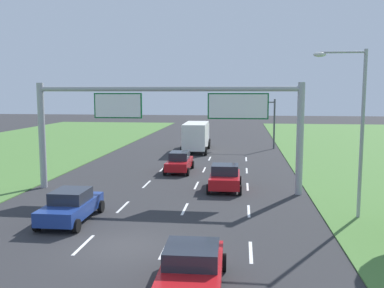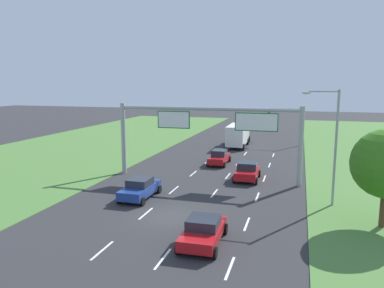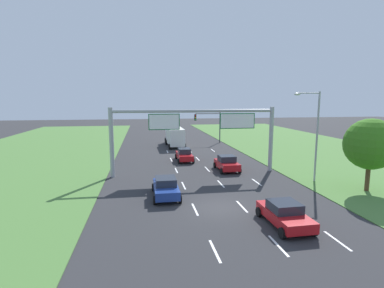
{
  "view_description": "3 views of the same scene",
  "coord_description": "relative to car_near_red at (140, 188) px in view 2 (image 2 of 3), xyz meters",
  "views": [
    {
      "loc": [
        4.84,
        -16.72,
        6.42
      ],
      "look_at": [
        1.78,
        9.2,
        3.22
      ],
      "focal_mm": 40.0,
      "sensor_mm": 36.0,
      "label": 1
    },
    {
      "loc": [
        8.2,
        -22.92,
        8.99
      ],
      "look_at": [
        -0.98,
        8.86,
        3.52
      ],
      "focal_mm": 35.0,
      "sensor_mm": 36.0,
      "label": 2
    },
    {
      "loc": [
        -5.28,
        -20.14,
        7.8
      ],
      "look_at": [
        -0.47,
        9.05,
        3.36
      ],
      "focal_mm": 28.0,
      "sensor_mm": 36.0,
      "label": 3
    }
  ],
  "objects": [
    {
      "name": "car_mid_lane",
      "position": [
        7.33,
        7.88,
        0.02
      ],
      "size": [
        2.24,
        4.04,
        1.65
      ],
      "rotation": [
        0.0,
        0.0,
        0.01
      ],
      "color": "red",
      "rests_on": "ground_plane"
    },
    {
      "name": "car_near_red",
      "position": [
        0.0,
        0.0,
        0.0
      ],
      "size": [
        2.15,
        4.48,
        1.58
      ],
      "rotation": [
        0.0,
        0.0,
        -0.0
      ],
      "color": "navy",
      "rests_on": "ground_plane"
    },
    {
      "name": "street_lamp",
      "position": [
        13.99,
        2.21,
        4.29
      ],
      "size": [
        2.61,
        0.32,
        8.5
      ],
      "color": "#9EA0A5",
      "rests_on": "ground_plane"
    },
    {
      "name": "lane_dashes_inner_right",
      "position": [
        5.33,
        -0.16,
        -0.79
      ],
      "size": [
        0.14,
        44.4,
        0.01
      ],
      "color": "white",
      "rests_on": "ground_plane"
    },
    {
      "name": "box_truck",
      "position": [
        3.49,
        26.27,
        0.91
      ],
      "size": [
        2.81,
        8.62,
        3.11
      ],
      "rotation": [
        0.0,
        0.0,
        0.02
      ],
      "color": "silver",
      "rests_on": "ground_plane"
    },
    {
      "name": "sign_gantry",
      "position": [
        3.85,
        7.01,
        4.12
      ],
      "size": [
        17.24,
        0.44,
        7.0
      ],
      "color": "#9EA0A5",
      "rests_on": "ground_plane"
    },
    {
      "name": "ground_plane",
      "position": [
        3.58,
        -3.16,
        -0.79
      ],
      "size": [
        200.0,
        200.0,
        0.0
      ],
      "primitive_type": "plane",
      "color": "#2D2D30"
    },
    {
      "name": "lane_dashes_inner_left",
      "position": [
        1.83,
        -0.16,
        -0.79
      ],
      "size": [
        0.14,
        44.4,
        0.01
      ],
      "color": "white",
      "rests_on": "ground_plane"
    },
    {
      "name": "lane_dashes_slip",
      "position": [
        8.83,
        -0.16,
        -0.79
      ],
      "size": [
        0.14,
        44.4,
        0.01
      ],
      "color": "white",
      "rests_on": "ground_plane"
    },
    {
      "name": "car_far_ahead",
      "position": [
        3.42,
        13.78,
        0.0
      ],
      "size": [
        2.0,
        4.37,
        1.61
      ],
      "rotation": [
        0.0,
        0.0,
        0.0
      ],
      "color": "red",
      "rests_on": "ground_plane"
    },
    {
      "name": "grass_verge_left",
      "position": [
        -17.42,
        6.84,
        -0.76
      ],
      "size": [
        24.0,
        120.0,
        0.06
      ],
      "primitive_type": "cube",
      "color": "#4C7A38",
      "rests_on": "ground_plane"
    },
    {
      "name": "car_lead_silver",
      "position": [
        6.86,
        -6.75,
        -0.04
      ],
      "size": [
        2.29,
        4.41,
        1.49
      ],
      "rotation": [
        0.0,
        0.0,
        0.02
      ],
      "color": "red",
      "rests_on": "ground_plane"
    },
    {
      "name": "traffic_light_mast",
      "position": [
        10.05,
        28.84,
        3.08
      ],
      "size": [
        4.76,
        0.49,
        5.6
      ],
      "color": "#47494F",
      "rests_on": "ground_plane"
    }
  ]
}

